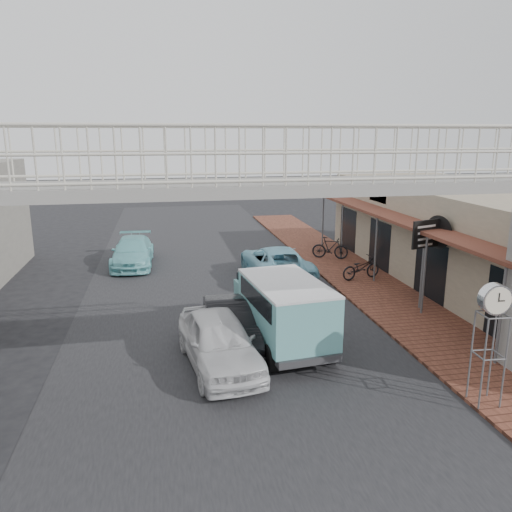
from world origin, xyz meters
name	(u,v)px	position (x,y,z in m)	size (l,w,h in m)	color
ground	(230,342)	(0.00, 0.00, 0.00)	(120.00, 120.00, 0.00)	black
road_strip	(230,342)	(0.00, 0.00, 0.01)	(10.00, 60.00, 0.01)	black
sidewalk	(385,297)	(6.50, 3.00, 0.05)	(3.00, 40.00, 0.10)	brown
shophouse_row	(479,238)	(10.97, 4.00, 2.01)	(7.20, 18.00, 4.00)	gray
footbridge	(254,278)	(0.00, -4.00, 3.18)	(16.40, 2.40, 6.34)	gray
white_hatchback	(219,341)	(-0.50, -1.55, 0.74)	(1.74, 4.32, 1.47)	silver
dark_sedan	(231,324)	(0.00, -0.24, 0.67)	(1.43, 4.09, 1.35)	black
angkot_curb	(276,262)	(2.96, 6.48, 0.72)	(2.40, 5.21, 1.45)	#74B5C9
angkot_far	(133,252)	(-3.32, 9.99, 0.66)	(1.86, 4.57, 1.33)	#74C5CA
angkot_van	(283,304)	(1.51, -0.65, 1.34)	(2.39, 4.48, 2.10)	black
motorcycle_near	(361,268)	(6.46, 5.40, 0.59)	(0.65, 1.88, 0.99)	black
motorcycle_far	(330,248)	(6.36, 9.13, 0.64)	(0.51, 1.81, 1.09)	black
street_clock	(494,305)	(5.30, -4.77, 2.49)	(0.72, 0.59, 2.89)	#59595B
arrow_sign	(442,233)	(7.90, 1.74, 2.78)	(2.00, 1.34, 3.32)	#59595B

